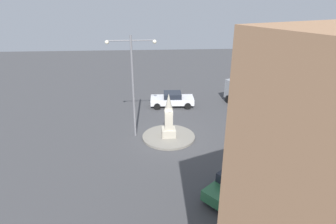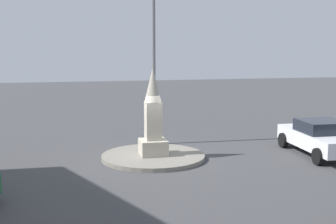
# 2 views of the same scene
# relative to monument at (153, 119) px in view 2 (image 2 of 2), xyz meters

# --- Properties ---
(ground_plane) EXTENTS (80.00, 80.00, 0.00)m
(ground_plane) POSITION_rel_monument_xyz_m (0.00, 0.00, -1.58)
(ground_plane) COLOR #424244
(traffic_island) EXTENTS (4.05, 4.05, 0.16)m
(traffic_island) POSITION_rel_monument_xyz_m (0.00, 0.00, -1.50)
(traffic_island) COLOR gray
(traffic_island) RESTS_ON ground
(monument) EXTENTS (1.03, 1.03, 3.41)m
(monument) POSITION_rel_monument_xyz_m (0.00, 0.00, 0.00)
(monument) COLOR #B2AA99
(monument) RESTS_ON traffic_island
(streetlamp) EXTENTS (3.53, 0.28, 7.66)m
(streetlamp) POSITION_rel_monument_xyz_m (-2.57, 0.55, 3.09)
(streetlamp) COLOR slate
(streetlamp) RESTS_ON ground
(car_white_approaching) EXTENTS (4.30, 2.22, 1.41)m
(car_white_approaching) POSITION_rel_monument_xyz_m (0.88, 6.76, -0.86)
(car_white_approaching) COLOR silver
(car_white_approaching) RESTS_ON ground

